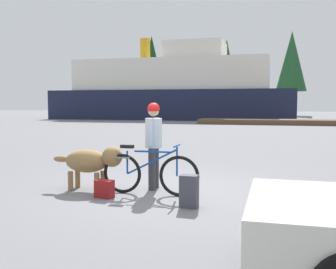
{
  "coord_description": "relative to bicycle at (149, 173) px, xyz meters",
  "views": [
    {
      "loc": [
        1.94,
        -6.99,
        1.64
      ],
      "look_at": [
        -0.2,
        0.96,
        1.0
      ],
      "focal_mm": 42.35,
      "sensor_mm": 36.0,
      "label": 1
    }
  ],
  "objects": [
    {
      "name": "ground_plane",
      "position": [
        0.21,
        0.28,
        -0.39
      ],
      "size": [
        160.0,
        160.0,
        0.0
      ],
      "primitive_type": "plane",
      "color": "slate"
    },
    {
      "name": "ferry_boat",
      "position": [
        -8.35,
        34.44,
        2.63
      ],
      "size": [
        25.13,
        7.86,
        8.63
      ],
      "color": "#191E38",
      "rests_on": "ground_plane"
    },
    {
      "name": "person_cyclist",
      "position": [
        -0.07,
        0.49,
        0.6
      ],
      "size": [
        0.32,
        0.53,
        1.66
      ],
      "color": "#333338",
      "rests_on": "ground_plane"
    },
    {
      "name": "dock_pier",
      "position": [
        3.26,
        25.76,
        -0.19
      ],
      "size": [
        14.11,
        2.63,
        0.4
      ],
      "primitive_type": "cube",
      "color": "brown",
      "rests_on": "ground_plane"
    },
    {
      "name": "backpack",
      "position": [
        0.87,
        -0.67,
        -0.13
      ],
      "size": [
        0.29,
        0.21,
        0.52
      ],
      "primitive_type": "cube",
      "rotation": [
        0.0,
        0.0,
        -0.05
      ],
      "color": "#3F3F4C",
      "rests_on": "ground_plane"
    },
    {
      "name": "bicycle",
      "position": [
        0.0,
        0.0,
        0.0
      ],
      "size": [
        1.8,
        0.44,
        0.92
      ],
      "color": "black",
      "rests_on": "ground_plane"
    },
    {
      "name": "pine_tree_center",
      "position": [
        4.31,
        51.19,
        7.08
      ],
      "size": [
        4.18,
        4.18,
        11.62
      ],
      "color": "#4C331E",
      "rests_on": "ground_plane"
    },
    {
      "name": "pine_tree_mid_back",
      "position": [
        -5.37,
        57.26,
        7.2
      ],
      "size": [
        3.44,
        3.44,
        11.87
      ],
      "color": "#4C331E",
      "rests_on": "ground_plane"
    },
    {
      "name": "dog",
      "position": [
        -1.18,
        0.09,
        0.16
      ],
      "size": [
        1.42,
        0.51,
        0.85
      ],
      "color": "olive",
      "rests_on": "ground_plane"
    },
    {
      "name": "handbag_pannier",
      "position": [
        -0.69,
        -0.43,
        -0.24
      ],
      "size": [
        0.35,
        0.24,
        0.31
      ],
      "primitive_type": "cube",
      "rotation": [
        0.0,
        0.0,
        -0.19
      ],
      "color": "maroon",
      "rests_on": "ground_plane"
    },
    {
      "name": "pine_tree_far_left",
      "position": [
        -15.55,
        49.79,
        6.85
      ],
      "size": [
        4.03,
        4.03,
        11.62
      ],
      "color": "#4C331E",
      "rests_on": "ground_plane"
    }
  ]
}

